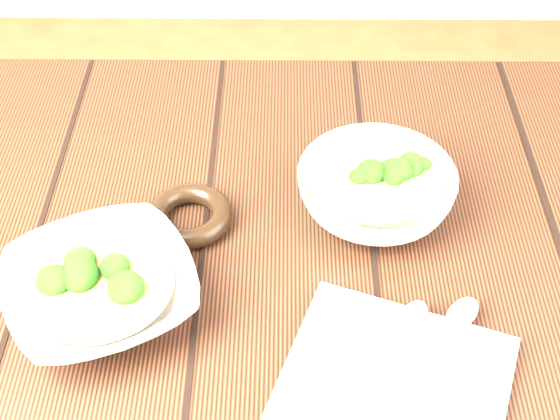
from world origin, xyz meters
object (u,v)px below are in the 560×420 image
Objects in this scene: soup_bowl_back at (376,190)px; napkin at (396,379)px; soup_bowl_front at (101,289)px; trivet at (189,216)px; table at (225,319)px.

napkin is at bearing -89.29° from soup_bowl_back.
soup_bowl_front is at bearing -153.82° from soup_bowl_back.
soup_bowl_back is 1.10× the size of napkin.
soup_bowl_back is at bearing 26.18° from soup_bowl_front.
trivet is at bearing 155.68° from napkin.
soup_bowl_front is (-0.12, -0.07, 0.15)m from table.
soup_bowl_back reaches higher than soup_bowl_front.
trivet is (0.08, 0.13, -0.01)m from soup_bowl_front.
table is 0.28m from napkin.
soup_bowl_front is at bearing -123.53° from trivet.
soup_bowl_back is at bearing 6.60° from trivet.
trivet is at bearing -173.40° from soup_bowl_back.
soup_bowl_front is at bearing -177.35° from napkin.
soup_bowl_back reaches higher than napkin.
soup_bowl_front is 1.11× the size of soup_bowl_back.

